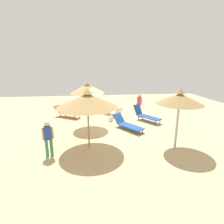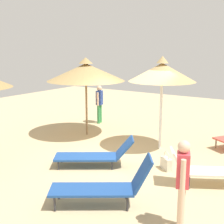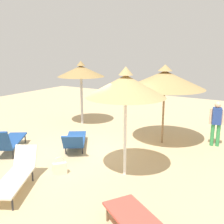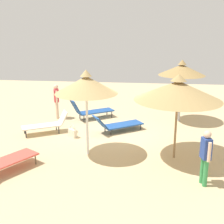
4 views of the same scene
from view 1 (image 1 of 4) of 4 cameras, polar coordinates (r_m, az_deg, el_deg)
ground at (r=10.95m, az=0.11°, el=-5.73°), size 24.00×24.00×0.10m
parasol_umbrella_far_right at (r=10.89m, az=-7.97°, el=7.50°), size 2.07×2.07×2.92m
parasol_umbrella_near_right at (r=8.42m, az=20.98°, el=3.96°), size 2.07×2.07×2.84m
parasol_umbrella_edge at (r=8.02m, az=-7.90°, el=3.79°), size 2.79×2.79×2.82m
lounge_chair_center at (r=12.53m, az=10.77°, el=-0.93°), size 2.06×1.67×1.03m
lounge_chair_near_left at (r=13.42m, az=0.46°, el=0.27°), size 1.89×1.40×0.86m
lounge_chair_front at (r=10.84m, az=4.92°, el=-3.86°), size 2.13×1.74×0.80m
lounge_chair_back at (r=13.61m, az=-14.41°, el=0.05°), size 1.67×2.10×0.81m
person_standing_far_left at (r=13.86m, az=8.74°, el=2.92°), size 0.31×0.46×1.65m
person_standing_far_right at (r=8.01m, az=-19.93°, el=-7.48°), size 0.29×0.47×1.59m
handbag at (r=12.34m, az=-0.43°, el=-2.13°), size 0.40×0.35×0.50m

